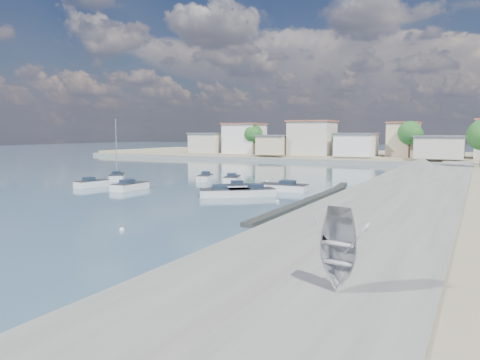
{
  "coord_description": "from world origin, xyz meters",
  "views": [
    {
      "loc": [
        21.92,
        -32.87,
        6.91
      ],
      "look_at": [
        -2.75,
        14.89,
        1.4
      ],
      "focal_mm": 35.0,
      "sensor_mm": 36.0,
      "label": 1
    }
  ],
  "objects_px": {
    "motorboat_d": "(249,192)",
    "motorboat_e": "(131,186)",
    "motorboat_f": "(232,179)",
    "motorboat_a": "(93,184)",
    "sailboat": "(117,177)",
    "motorboat_c": "(280,188)",
    "overturned_dinghy": "(337,284)",
    "motorboat_h": "(228,193)",
    "motorboat_b": "(243,188)",
    "motorboat_g": "(205,178)"
  },
  "relations": [
    {
      "from": "motorboat_e",
      "to": "sailboat",
      "type": "distance_m",
      "value": 12.9
    },
    {
      "from": "motorboat_b",
      "to": "motorboat_e",
      "type": "xyz_separation_m",
      "value": [
        -12.84,
        -4.59,
        0.0
      ]
    },
    {
      "from": "overturned_dinghy",
      "to": "sailboat",
      "type": "bearing_deg",
      "value": 148.49
    },
    {
      "from": "motorboat_b",
      "to": "overturned_dinghy",
      "type": "bearing_deg",
      "value": -58.68
    },
    {
      "from": "motorboat_d",
      "to": "sailboat",
      "type": "height_order",
      "value": "sailboat"
    },
    {
      "from": "motorboat_g",
      "to": "overturned_dinghy",
      "type": "distance_m",
      "value": 52.46
    },
    {
      "from": "overturned_dinghy",
      "to": "motorboat_h",
      "type": "bearing_deg",
      "value": 134.15
    },
    {
      "from": "motorboat_h",
      "to": "motorboat_e",
      "type": "bearing_deg",
      "value": 179.33
    },
    {
      "from": "motorboat_c",
      "to": "motorboat_h",
      "type": "bearing_deg",
      "value": -113.68
    },
    {
      "from": "motorboat_g",
      "to": "motorboat_b",
      "type": "bearing_deg",
      "value": -38.43
    },
    {
      "from": "motorboat_g",
      "to": "sailboat",
      "type": "height_order",
      "value": "sailboat"
    },
    {
      "from": "motorboat_d",
      "to": "motorboat_h",
      "type": "distance_m",
      "value": 2.31
    },
    {
      "from": "motorboat_e",
      "to": "motorboat_f",
      "type": "distance_m",
      "value": 14.88
    },
    {
      "from": "motorboat_f",
      "to": "motorboat_d",
      "type": "bearing_deg",
      "value": -54.92
    },
    {
      "from": "motorboat_b",
      "to": "motorboat_d",
      "type": "xyz_separation_m",
      "value": [
        2.38,
        -3.33,
        -0.0
      ]
    },
    {
      "from": "sailboat",
      "to": "motorboat_g",
      "type": "bearing_deg",
      "value": 19.33
    },
    {
      "from": "motorboat_d",
      "to": "motorboat_b",
      "type": "bearing_deg",
      "value": 125.58
    },
    {
      "from": "motorboat_e",
      "to": "overturned_dinghy",
      "type": "distance_m",
      "value": 44.78
    },
    {
      "from": "sailboat",
      "to": "overturned_dinghy",
      "type": "distance_m",
      "value": 57.67
    },
    {
      "from": "motorboat_d",
      "to": "motorboat_e",
      "type": "xyz_separation_m",
      "value": [
        -15.23,
        -1.25,
        0.0
      ]
    },
    {
      "from": "motorboat_c",
      "to": "motorboat_f",
      "type": "bearing_deg",
      "value": 147.81
    },
    {
      "from": "motorboat_d",
      "to": "motorboat_e",
      "type": "height_order",
      "value": "same"
    },
    {
      "from": "motorboat_c",
      "to": "overturned_dinghy",
      "type": "bearing_deg",
      "value": -65.06
    },
    {
      "from": "motorboat_e",
      "to": "sailboat",
      "type": "height_order",
      "value": "sailboat"
    },
    {
      "from": "motorboat_g",
      "to": "overturned_dinghy",
      "type": "relative_size",
      "value": 1.69
    },
    {
      "from": "motorboat_b",
      "to": "sailboat",
      "type": "distance_m",
      "value": 22.96
    },
    {
      "from": "motorboat_a",
      "to": "sailboat",
      "type": "xyz_separation_m",
      "value": [
        -3.61,
        8.41,
        0.04
      ]
    },
    {
      "from": "motorboat_d",
      "to": "motorboat_e",
      "type": "distance_m",
      "value": 15.28
    },
    {
      "from": "motorboat_b",
      "to": "motorboat_f",
      "type": "distance_m",
      "value": 10.54
    },
    {
      "from": "motorboat_d",
      "to": "motorboat_f",
      "type": "distance_m",
      "value": 14.64
    },
    {
      "from": "motorboat_f",
      "to": "motorboat_h",
      "type": "distance_m",
      "value": 14.92
    },
    {
      "from": "motorboat_b",
      "to": "motorboat_f",
      "type": "bearing_deg",
      "value": 124.88
    },
    {
      "from": "motorboat_c",
      "to": "motorboat_f",
      "type": "height_order",
      "value": "same"
    },
    {
      "from": "motorboat_c",
      "to": "overturned_dinghy",
      "type": "relative_size",
      "value": 2.29
    },
    {
      "from": "motorboat_e",
      "to": "motorboat_h",
      "type": "bearing_deg",
      "value": -0.67
    },
    {
      "from": "motorboat_a",
      "to": "sailboat",
      "type": "height_order",
      "value": "sailboat"
    },
    {
      "from": "overturned_dinghy",
      "to": "motorboat_g",
      "type": "bearing_deg",
      "value": 135.91
    },
    {
      "from": "motorboat_a",
      "to": "motorboat_b",
      "type": "bearing_deg",
      "value": 13.64
    },
    {
      "from": "motorboat_d",
      "to": "overturned_dinghy",
      "type": "height_order",
      "value": "overturned_dinghy"
    },
    {
      "from": "overturned_dinghy",
      "to": "motorboat_d",
      "type": "bearing_deg",
      "value": 130.46
    },
    {
      "from": "motorboat_c",
      "to": "motorboat_d",
      "type": "relative_size",
      "value": 1.25
    },
    {
      "from": "motorboat_b",
      "to": "sailboat",
      "type": "height_order",
      "value": "sailboat"
    },
    {
      "from": "motorboat_c",
      "to": "sailboat",
      "type": "bearing_deg",
      "value": 177.2
    },
    {
      "from": "motorboat_c",
      "to": "sailboat",
      "type": "distance_m",
      "value": 26.4
    },
    {
      "from": "motorboat_c",
      "to": "motorboat_f",
      "type": "distance_m",
      "value": 11.53
    },
    {
      "from": "motorboat_e",
      "to": "motorboat_g",
      "type": "height_order",
      "value": "same"
    },
    {
      "from": "motorboat_e",
      "to": "sailboat",
      "type": "bearing_deg",
      "value": 139.48
    },
    {
      "from": "motorboat_d",
      "to": "motorboat_g",
      "type": "height_order",
      "value": "same"
    },
    {
      "from": "motorboat_b",
      "to": "motorboat_g",
      "type": "distance_m",
      "value": 13.09
    },
    {
      "from": "motorboat_a",
      "to": "motorboat_e",
      "type": "distance_m",
      "value": 6.19
    }
  ]
}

